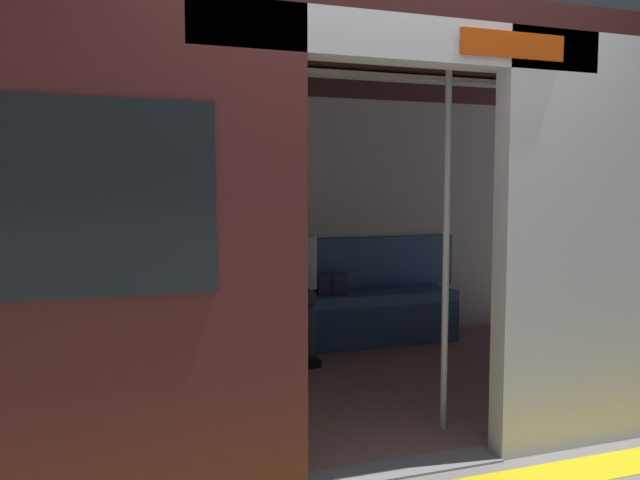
# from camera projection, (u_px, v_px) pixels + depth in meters

# --- Properties ---
(ground_plane) EXTENTS (60.00, 60.00, 0.00)m
(ground_plane) POSITION_uv_depth(u_px,v_px,m) (403.00, 469.00, 3.06)
(ground_plane) COLOR gray
(train_car) EXTENTS (6.40, 2.77, 2.23)m
(train_car) POSITION_uv_depth(u_px,v_px,m) (308.00, 165.00, 4.06)
(train_car) COLOR silver
(train_car) RESTS_ON ground_plane
(bench_seat) EXTENTS (3.19, 0.44, 0.45)m
(bench_seat) POSITION_uv_depth(u_px,v_px,m) (276.00, 311.00, 5.16)
(bench_seat) COLOR #38609E
(bench_seat) RESTS_ON ground_plane
(person_seated) EXTENTS (0.55, 0.67, 1.18)m
(person_seated) POSITION_uv_depth(u_px,v_px,m) (286.00, 272.00, 5.10)
(person_seated) COLOR silver
(person_seated) RESTS_ON ground_plane
(handbag) EXTENTS (0.26, 0.15, 0.17)m
(handbag) POSITION_uv_depth(u_px,v_px,m) (330.00, 284.00, 5.34)
(handbag) COLOR #262D4C
(handbag) RESTS_ON bench_seat
(book) EXTENTS (0.16, 0.23, 0.03)m
(book) POSITION_uv_depth(u_px,v_px,m) (241.00, 297.00, 5.13)
(book) COLOR #26598C
(book) RESTS_ON bench_seat
(grab_pole_door) EXTENTS (0.04, 0.04, 2.09)m
(grab_pole_door) POSITION_uv_depth(u_px,v_px,m) (290.00, 248.00, 3.18)
(grab_pole_door) COLOR silver
(grab_pole_door) RESTS_ON ground_plane
(grab_pole_far) EXTENTS (0.04, 0.04, 2.09)m
(grab_pole_far) POSITION_uv_depth(u_px,v_px,m) (446.00, 243.00, 3.48)
(grab_pole_far) COLOR silver
(grab_pole_far) RESTS_ON ground_plane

